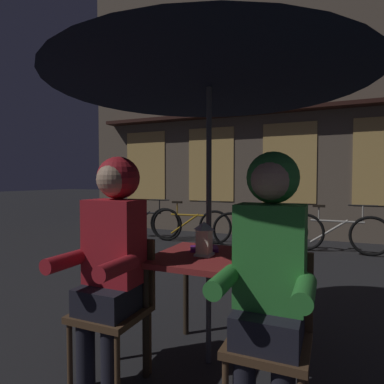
% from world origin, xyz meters
% --- Properties ---
extents(ground_plane, '(60.00, 60.00, 0.00)m').
position_xyz_m(ground_plane, '(0.00, 0.00, 0.00)').
color(ground_plane, '#232326').
extents(cafe_table, '(0.72, 0.72, 0.74)m').
position_xyz_m(cafe_table, '(0.00, 0.00, 0.64)').
color(cafe_table, maroon).
rests_on(cafe_table, ground_plane).
extents(patio_umbrella, '(2.10, 2.10, 2.31)m').
position_xyz_m(patio_umbrella, '(0.00, 0.00, 2.06)').
color(patio_umbrella, '#4C4C51').
rests_on(patio_umbrella, ground_plane).
extents(lantern, '(0.11, 0.11, 0.23)m').
position_xyz_m(lantern, '(-0.03, -0.02, 0.86)').
color(lantern, white).
rests_on(lantern, cafe_table).
extents(chair_left, '(0.40, 0.40, 0.87)m').
position_xyz_m(chair_left, '(-0.48, -0.37, 0.49)').
color(chair_left, '#513823').
rests_on(chair_left, ground_plane).
extents(chair_right, '(0.40, 0.40, 0.87)m').
position_xyz_m(chair_right, '(0.48, -0.37, 0.49)').
color(chair_right, '#513823').
rests_on(chair_right, ground_plane).
extents(person_left_hooded, '(0.45, 0.56, 1.40)m').
position_xyz_m(person_left_hooded, '(-0.48, -0.43, 0.85)').
color(person_left_hooded, black).
rests_on(person_left_hooded, ground_plane).
extents(person_right_hooded, '(0.45, 0.56, 1.40)m').
position_xyz_m(person_right_hooded, '(0.48, -0.43, 0.85)').
color(person_right_hooded, black).
rests_on(person_right_hooded, ground_plane).
extents(shopfront_building, '(10.00, 0.93, 6.20)m').
position_xyz_m(shopfront_building, '(-0.07, 5.40, 3.09)').
color(shopfront_building, '#6B5B4C').
rests_on(shopfront_building, ground_plane).
extents(bicycle_nearest, '(1.68, 0.22, 0.84)m').
position_xyz_m(bicycle_nearest, '(-2.93, 3.88, 0.35)').
color(bicycle_nearest, black).
rests_on(bicycle_nearest, ground_plane).
extents(bicycle_second, '(1.68, 0.15, 0.84)m').
position_xyz_m(bicycle_second, '(-1.80, 3.84, 0.35)').
color(bicycle_second, black).
rests_on(bicycle_second, ground_plane).
extents(bicycle_third, '(1.65, 0.42, 0.84)m').
position_xyz_m(bicycle_third, '(-0.42, 3.74, 0.35)').
color(bicycle_third, black).
rests_on(bicycle_third, ground_plane).
extents(bicycle_fourth, '(1.68, 0.09, 0.84)m').
position_xyz_m(bicycle_fourth, '(0.85, 3.94, 0.35)').
color(bicycle_fourth, black).
rests_on(bicycle_fourth, ground_plane).
extents(book, '(0.24, 0.21, 0.02)m').
position_xyz_m(book, '(-0.08, 0.13, 0.75)').
color(book, '#661E7A').
rests_on(book, cafe_table).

